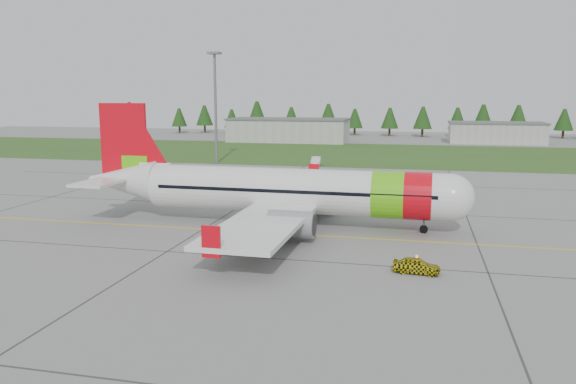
# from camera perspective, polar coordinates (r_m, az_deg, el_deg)

# --- Properties ---
(ground) EXTENTS (320.00, 320.00, 0.00)m
(ground) POSITION_cam_1_polar(r_m,az_deg,el_deg) (43.22, 6.30, -7.26)
(ground) COLOR gray
(ground) RESTS_ON ground
(aircraft) EXTENTS (39.11, 35.87, 11.85)m
(aircraft) POSITION_cam_1_polar(r_m,az_deg,el_deg) (54.69, -0.26, 0.10)
(aircraft) COLOR silver
(aircraft) RESTS_ON ground
(follow_me_car) EXTENTS (1.27, 1.46, 3.37)m
(follow_me_car) POSITION_cam_1_polar(r_m,az_deg,el_deg) (41.34, 12.98, -5.82)
(follow_me_car) COLOR yellow
(follow_me_car) RESTS_ON ground
(service_van) EXTENTS (1.78, 1.70, 4.70)m
(service_van) POSITION_cam_1_polar(r_m,az_deg,el_deg) (102.54, 2.88, 4.04)
(service_van) COLOR silver
(service_van) RESTS_ON ground
(grass_strip) EXTENTS (320.00, 50.00, 0.03)m
(grass_strip) POSITION_cam_1_polar(r_m,az_deg,el_deg) (123.79, 10.82, 3.78)
(grass_strip) COLOR #30561E
(grass_strip) RESTS_ON ground
(taxi_guideline) EXTENTS (120.00, 0.25, 0.02)m
(taxi_guideline) POSITION_cam_1_polar(r_m,az_deg,el_deg) (50.87, 7.37, -4.65)
(taxi_guideline) COLOR gold
(taxi_guideline) RESTS_ON ground
(hangar_west) EXTENTS (32.00, 14.00, 6.00)m
(hangar_west) POSITION_cam_1_polar(r_m,az_deg,el_deg) (155.29, 0.10, 6.25)
(hangar_west) COLOR #A8A8A3
(hangar_west) RESTS_ON ground
(hangar_east) EXTENTS (24.00, 12.00, 5.20)m
(hangar_east) POSITION_cam_1_polar(r_m,az_deg,el_deg) (160.67, 20.37, 5.62)
(hangar_east) COLOR #A8A8A3
(hangar_east) RESTS_ON ground
(floodlight_mast) EXTENTS (0.50, 0.50, 20.00)m
(floodlight_mast) POSITION_cam_1_polar(r_m,az_deg,el_deg) (105.66, -7.37, 8.30)
(floodlight_mast) COLOR slate
(floodlight_mast) RESTS_ON ground
(treeline) EXTENTS (160.00, 8.00, 10.00)m
(treeline) POSITION_cam_1_polar(r_m,az_deg,el_deg) (179.28, 11.61, 7.17)
(treeline) COLOR #1C3F14
(treeline) RESTS_ON ground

